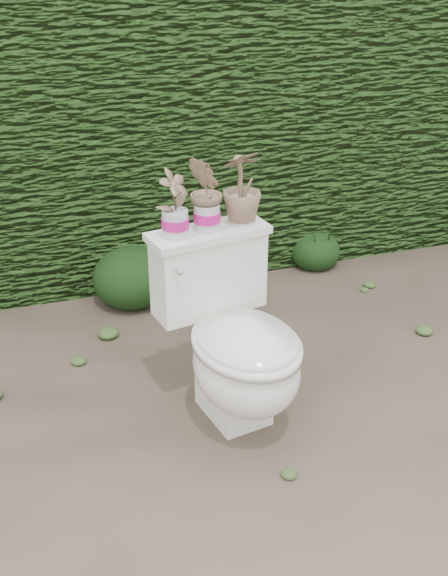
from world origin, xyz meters
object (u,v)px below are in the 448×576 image
object	(u,v)px
potted_plant_left	(175,205)
potted_plant_center	(207,195)
toilet	(236,345)
potted_plant_right	(242,189)

from	to	relation	value
potted_plant_left	potted_plant_center	size ratio (longest dim) A/B	0.88
potted_plant_left	toilet	bearing A→B (deg)	-85.12
toilet	potted_plant_right	bearing A→B (deg)	57.13
potted_plant_left	potted_plant_center	xyz separation A→B (m)	(0.14, 0.02, 0.02)
potted_plant_left	potted_plant_right	bearing A→B (deg)	-26.41
toilet	potted_plant_center	size ratio (longest dim) A/B	2.60
toilet	potted_plant_left	world-z (taller)	potted_plant_left
potted_plant_center	potted_plant_right	bearing A→B (deg)	104.72
toilet	potted_plant_center	distance (m)	0.62
toilet	potted_plant_left	distance (m)	0.62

